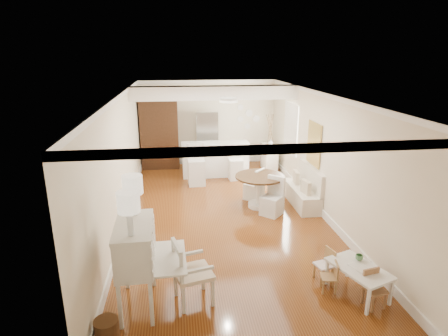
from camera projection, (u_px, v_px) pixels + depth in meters
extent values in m
plane|color=brown|center=(225.00, 217.00, 8.69)|extent=(9.00, 9.00, 0.00)
cube|color=white|center=(225.00, 95.00, 7.87)|extent=(4.50, 9.00, 0.04)
cube|color=#ECE2C8|center=(208.00, 123.00, 12.54)|extent=(4.50, 0.04, 2.80)
cube|color=#ECE2C8|center=(280.00, 271.00, 4.01)|extent=(4.50, 0.04, 2.80)
cube|color=#ECE2C8|center=(121.00, 162.00, 8.01)|extent=(0.04, 9.00, 2.80)
cube|color=#ECE2C8|center=(323.00, 155.00, 8.55)|extent=(0.04, 9.00, 2.80)
cube|color=white|center=(215.00, 93.00, 10.01)|extent=(4.50, 0.45, 0.36)
cube|color=tan|center=(314.00, 144.00, 8.98)|extent=(0.04, 0.84, 1.04)
cube|color=white|center=(291.00, 129.00, 10.78)|extent=(0.04, 1.10, 1.40)
cylinder|color=#381E11|center=(171.00, 110.00, 12.25)|extent=(0.30, 0.03, 0.30)
cylinder|color=white|center=(229.00, 100.00, 7.41)|extent=(0.36, 0.36, 0.08)
cube|color=silver|center=(136.00, 266.00, 5.45)|extent=(1.08, 1.10, 1.34)
cube|color=silver|center=(193.00, 272.00, 5.60)|extent=(0.70, 0.70, 1.01)
cylinder|color=#4B2E17|center=(107.00, 331.00, 4.90)|extent=(0.41, 0.41, 0.32)
cube|color=silver|center=(357.00, 281.00, 5.84)|extent=(0.87, 1.09, 0.48)
cube|color=#A07849|center=(329.00, 277.00, 5.92)|extent=(0.29, 0.29, 0.51)
cube|color=tan|center=(324.00, 265.00, 6.21)|extent=(0.33, 0.33, 0.56)
cube|color=#9C6C47|center=(375.00, 289.00, 5.54)|extent=(0.33, 0.33, 0.58)
cube|color=silver|center=(302.00, 186.00, 9.26)|extent=(0.52, 1.60, 0.98)
cylinder|color=#482D17|center=(259.00, 191.00, 9.13)|extent=(1.39, 1.39, 0.81)
cube|color=silver|center=(272.00, 197.00, 8.68)|extent=(0.62, 0.62, 0.90)
cube|color=white|center=(254.00, 184.00, 9.61)|extent=(0.58, 0.58, 0.84)
cube|color=white|center=(215.00, 159.00, 11.49)|extent=(2.05, 0.65, 1.03)
cube|color=white|center=(196.00, 165.00, 10.64)|extent=(0.49, 0.49, 1.17)
cube|color=silver|center=(236.00, 164.00, 11.13)|extent=(0.41, 0.41, 0.98)
cube|color=#381E11|center=(160.00, 133.00, 12.12)|extent=(1.20, 0.60, 2.30)
imported|color=silver|center=(218.00, 139.00, 12.40)|extent=(0.75, 0.65, 1.80)
cube|color=white|center=(269.00, 157.00, 12.07)|extent=(0.40, 0.87, 0.82)
imported|color=#528D5A|center=(359.00, 257.00, 5.96)|extent=(0.13, 0.13, 0.09)
imported|color=white|center=(271.00, 142.00, 11.96)|extent=(0.19, 0.19, 0.17)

